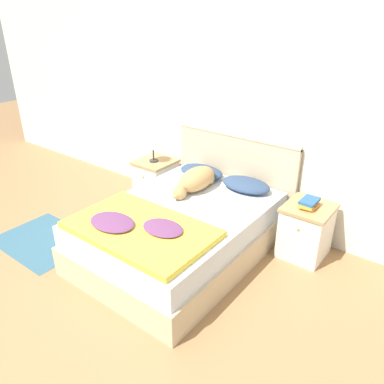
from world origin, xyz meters
name	(u,v)px	position (x,y,z in m)	size (l,w,h in m)	color
ground_plane	(90,308)	(0.00, 0.00, 0.00)	(16.00, 16.00, 0.00)	#997047
wall_back	(233,107)	(0.00, 2.13, 1.27)	(9.00, 0.06, 2.55)	silver
bed	(180,232)	(0.10, 1.07, 0.25)	(1.42, 1.94, 0.51)	#C6B28E
headboard	(234,174)	(0.10, 2.06, 0.53)	(1.50, 0.06, 1.01)	#C6B28E
nightstand_left	(156,181)	(-0.89, 1.81, 0.27)	(0.44, 0.47, 0.54)	silver
nightstand_right	(306,231)	(1.09, 1.81, 0.27)	(0.44, 0.47, 0.54)	silver
pillow_left	(201,172)	(-0.19, 1.81, 0.57)	(0.53, 0.34, 0.11)	navy
pillow_right	(246,185)	(0.39, 1.81, 0.57)	(0.53, 0.34, 0.11)	navy
quilt	(139,228)	(0.09, 0.53, 0.55)	(1.24, 0.78, 0.10)	yellow
dog	(196,180)	(-0.03, 1.49, 0.62)	(0.27, 0.72, 0.24)	tan
book_stack	(309,203)	(1.08, 1.79, 0.58)	(0.16, 0.23, 0.08)	orange
table_lamp	(153,143)	(-0.89, 1.78, 0.78)	(0.22, 0.22, 0.32)	#2D2D33
rug	(44,240)	(-1.20, 0.36, 0.00)	(0.99, 0.75, 0.00)	#335B70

